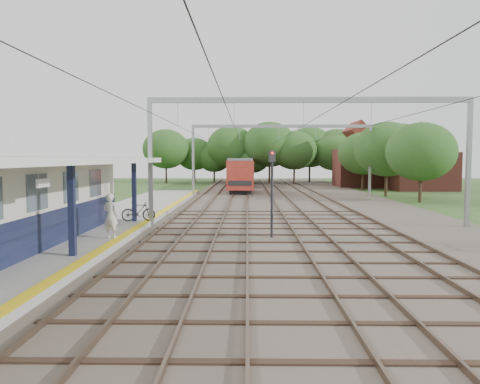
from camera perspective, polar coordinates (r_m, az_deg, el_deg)
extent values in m
plane|color=#2D4C1E|center=(10.76, -0.30, -16.25)|extent=(160.00, 160.00, 0.00)
cube|color=#473D33|center=(40.44, 6.25, -1.18)|extent=(18.00, 90.00, 0.10)
cube|color=gray|center=(25.54, -16.74, -4.12)|extent=(5.00, 52.00, 0.35)
cube|color=yellow|center=(24.93, -11.81, -3.81)|extent=(0.45, 52.00, 0.01)
cube|color=beige|center=(19.44, -27.08, -1.35)|extent=(3.20, 18.00, 3.40)
cube|color=black|center=(18.85, -22.61, -4.44)|extent=(0.06, 18.00, 1.40)
cube|color=slate|center=(18.69, -22.71, 0.12)|extent=(0.05, 16.00, 1.30)
cube|color=black|center=(17.30, -19.82, -2.10)|extent=(0.22, 0.22, 3.20)
cube|color=black|center=(25.88, -12.78, 0.01)|extent=(0.22, 0.22, 3.20)
cube|color=silver|center=(17.97, -25.64, 3.46)|extent=(6.40, 20.00, 0.24)
cube|color=white|center=(15.41, -22.88, 1.01)|extent=(0.06, 0.85, 0.26)
cube|color=brown|center=(40.49, -5.40, -0.99)|extent=(0.07, 88.00, 0.15)
cube|color=brown|center=(40.36, -3.38, -1.00)|extent=(0.07, 88.00, 0.15)
cube|color=brown|center=(40.27, -1.16, -1.00)|extent=(0.07, 88.00, 0.15)
cube|color=brown|center=(40.25, 0.89, -1.00)|extent=(0.07, 88.00, 0.15)
cube|color=brown|center=(40.31, 4.11, -1.01)|extent=(0.07, 88.00, 0.15)
cube|color=brown|center=(40.42, 6.14, -1.01)|extent=(0.07, 88.00, 0.15)
cube|color=brown|center=(40.67, 9.18, -1.00)|extent=(0.07, 88.00, 0.15)
cube|color=brown|center=(40.91, 11.17, -1.00)|extent=(0.07, 88.00, 0.15)
cube|color=gray|center=(25.62, -10.87, 3.47)|extent=(0.22, 0.22, 7.00)
cube|color=gray|center=(27.72, 26.09, 3.17)|extent=(0.22, 0.22, 7.00)
cube|color=gray|center=(25.49, 8.45, 11.04)|extent=(17.00, 0.20, 0.30)
cube|color=gray|center=(45.39, -5.73, 3.75)|extent=(0.22, 0.22, 7.00)
cube|color=gray|center=(46.61, 15.56, 3.63)|extent=(0.22, 0.22, 7.00)
cube|color=gray|center=(45.32, 5.09, 8.00)|extent=(17.00, 0.20, 0.30)
cylinder|color=black|center=(40.30, -4.43, 6.57)|extent=(0.02, 88.00, 0.02)
cylinder|color=black|center=(40.13, -0.14, 6.59)|extent=(0.02, 88.00, 0.02)
cylinder|color=black|center=(40.24, 5.17, 6.57)|extent=(0.02, 88.00, 0.02)
cylinder|color=black|center=(40.67, 10.27, 6.49)|extent=(0.02, 88.00, 0.02)
cylinder|color=#382619|center=(71.85, -7.30, 2.21)|extent=(0.28, 0.28, 2.88)
ellipsoid|color=#194217|center=(71.83, -7.32, 5.02)|extent=(6.72, 6.72, 5.76)
cylinder|color=#382619|center=(73.25, -2.42, 2.13)|extent=(0.28, 0.28, 2.52)
ellipsoid|color=#194217|center=(73.21, -2.43, 4.54)|extent=(5.88, 5.88, 5.04)
cylinder|color=#382619|center=(70.14, 2.34, 2.34)|extent=(0.28, 0.28, 3.24)
ellipsoid|color=#194217|center=(70.14, 2.35, 5.58)|extent=(7.56, 7.56, 6.48)
cylinder|color=#382619|center=(72.55, 7.04, 2.16)|extent=(0.28, 0.28, 2.70)
ellipsoid|color=#194217|center=(72.51, 7.07, 4.76)|extent=(6.30, 6.30, 5.40)
cylinder|color=#382619|center=(50.23, 17.41, 1.06)|extent=(0.28, 0.28, 2.52)
ellipsoid|color=#194217|center=(50.17, 17.48, 4.57)|extent=(5.88, 5.88, 5.04)
cylinder|color=#382619|center=(65.81, 13.87, 1.95)|extent=(0.28, 0.28, 2.88)
ellipsoid|color=#194217|center=(65.79, 13.92, 5.02)|extent=(6.72, 6.72, 5.76)
cube|color=brown|center=(59.84, 21.23, 2.37)|extent=(7.00, 6.00, 4.50)
cube|color=maroon|center=(59.84, 21.30, 5.39)|extent=(4.99, 6.12, 4.99)
cube|color=brown|center=(64.08, 15.16, 2.83)|extent=(8.00, 6.00, 5.00)
cube|color=maroon|center=(64.10, 15.22, 5.86)|extent=(5.52, 6.12, 5.52)
imported|color=silver|center=(20.73, -15.47, -2.79)|extent=(0.82, 0.67, 1.93)
imported|color=black|center=(25.93, -12.28, -2.31)|extent=(1.88, 0.84, 1.09)
cube|color=black|center=(55.41, 0.14, 0.54)|extent=(2.22, 15.83, 0.44)
cube|color=maroon|center=(55.33, 0.14, 2.32)|extent=(2.77, 17.21, 2.99)
cube|color=black|center=(55.32, 0.14, 2.63)|extent=(2.81, 15.83, 0.86)
cube|color=slate|center=(55.30, 0.14, 3.99)|extent=(2.55, 17.21, 0.28)
cube|color=black|center=(73.19, 0.32, 1.40)|extent=(2.22, 15.83, 0.44)
cube|color=maroon|center=(73.13, 0.32, 2.75)|extent=(2.77, 17.21, 2.99)
cube|color=black|center=(73.12, 0.32, 2.98)|extent=(2.81, 15.83, 0.86)
cube|color=slate|center=(73.11, 0.32, 4.01)|extent=(2.55, 17.21, 0.28)
cylinder|color=black|center=(21.59, 3.91, -0.89)|extent=(0.16, 0.16, 3.74)
cube|color=black|center=(21.51, 3.93, 4.35)|extent=(0.32, 0.26, 0.51)
sphere|color=red|center=(21.41, 3.95, 4.75)|extent=(0.13, 0.13, 0.13)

